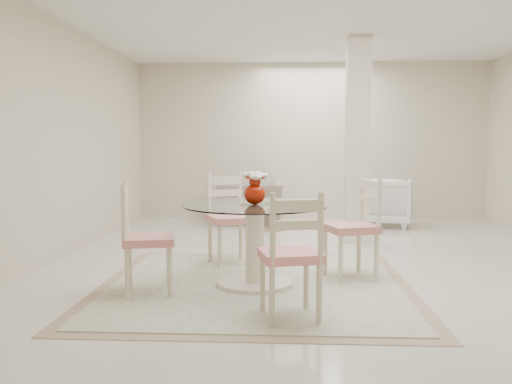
{
  "coord_description": "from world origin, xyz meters",
  "views": [
    {
      "loc": [
        -0.46,
        -5.94,
        1.29
      ],
      "look_at": [
        -0.73,
        -0.89,
        0.85
      ],
      "focal_mm": 38.0,
      "sensor_mm": 36.0,
      "label": 1
    }
  ],
  "objects_px": {
    "dining_chair_west": "(140,231)",
    "dining_chair_south": "(292,246)",
    "dining_chair_east": "(357,219)",
    "dining_chair_north": "(228,211)",
    "side_table": "(271,216)",
    "column": "(357,140)",
    "red_vase": "(255,188)",
    "dining_table": "(255,245)",
    "recliner_taupe": "(250,203)",
    "armchair_white": "(385,202)"
  },
  "relations": [
    {
      "from": "dining_chair_west",
      "to": "dining_chair_south",
      "type": "distance_m",
      "value": 1.44
    },
    {
      "from": "dining_chair_east",
      "to": "dining_chair_south",
      "type": "relative_size",
      "value": 1.05
    },
    {
      "from": "dining_chair_east",
      "to": "dining_chair_south",
      "type": "xyz_separation_m",
      "value": [
        -0.64,
        -1.3,
        -0.03
      ]
    },
    {
      "from": "dining_chair_north",
      "to": "side_table",
      "type": "relative_size",
      "value": 2.39
    },
    {
      "from": "dining_chair_south",
      "to": "side_table",
      "type": "height_order",
      "value": "dining_chair_south"
    },
    {
      "from": "column",
      "to": "dining_chair_east",
      "type": "xyz_separation_m",
      "value": [
        -0.26,
        -2.06,
        -0.77
      ]
    },
    {
      "from": "red_vase",
      "to": "dining_chair_east",
      "type": "height_order",
      "value": "dining_chair_east"
    },
    {
      "from": "dining_table",
      "to": "dining_chair_south",
      "type": "bearing_deg",
      "value": -71.31
    },
    {
      "from": "red_vase",
      "to": "recliner_taupe",
      "type": "xyz_separation_m",
      "value": [
        -0.3,
        3.98,
        -0.56
      ]
    },
    {
      "from": "dining_table",
      "to": "column",
      "type": "bearing_deg",
      "value": 62.86
    },
    {
      "from": "dining_chair_south",
      "to": "dining_table",
      "type": "bearing_deg",
      "value": -84.58
    },
    {
      "from": "dining_table",
      "to": "red_vase",
      "type": "relative_size",
      "value": 4.36
    },
    {
      "from": "dining_chair_east",
      "to": "recliner_taupe",
      "type": "xyz_separation_m",
      "value": [
        -1.27,
        3.64,
        -0.25
      ]
    },
    {
      "from": "dining_table",
      "to": "dining_chair_east",
      "type": "bearing_deg",
      "value": 19.04
    },
    {
      "from": "dining_chair_south",
      "to": "recliner_taupe",
      "type": "height_order",
      "value": "dining_chair_south"
    },
    {
      "from": "dining_chair_north",
      "to": "column",
      "type": "bearing_deg",
      "value": 17.95
    },
    {
      "from": "column",
      "to": "dining_chair_north",
      "type": "relative_size",
      "value": 2.45
    },
    {
      "from": "dining_chair_north",
      "to": "red_vase",
      "type": "bearing_deg",
      "value": -94.92
    },
    {
      "from": "side_table",
      "to": "armchair_white",
      "type": "bearing_deg",
      "value": 17.07
    },
    {
      "from": "dining_chair_east",
      "to": "armchair_white",
      "type": "relative_size",
      "value": 1.32
    },
    {
      "from": "column",
      "to": "dining_chair_east",
      "type": "height_order",
      "value": "column"
    },
    {
      "from": "column",
      "to": "side_table",
      "type": "bearing_deg",
      "value": 141.9
    },
    {
      "from": "recliner_taupe",
      "to": "armchair_white",
      "type": "distance_m",
      "value": 2.18
    },
    {
      "from": "column",
      "to": "armchair_white",
      "type": "relative_size",
      "value": 3.21
    },
    {
      "from": "dining_chair_south",
      "to": "recliner_taupe",
      "type": "relative_size",
      "value": 1.02
    },
    {
      "from": "column",
      "to": "side_table",
      "type": "height_order",
      "value": "column"
    },
    {
      "from": "column",
      "to": "dining_table",
      "type": "distance_m",
      "value": 2.85
    },
    {
      "from": "dining_chair_south",
      "to": "dining_chair_north",
      "type": "bearing_deg",
      "value": -84.2
    },
    {
      "from": "dining_table",
      "to": "red_vase",
      "type": "xyz_separation_m",
      "value": [
        0.0,
        -0.0,
        0.52
      ]
    },
    {
      "from": "column",
      "to": "dining_chair_south",
      "type": "height_order",
      "value": "column"
    },
    {
      "from": "recliner_taupe",
      "to": "dining_chair_east",
      "type": "bearing_deg",
      "value": 105.93
    },
    {
      "from": "dining_chair_east",
      "to": "dining_table",
      "type": "bearing_deg",
      "value": -89.57
    },
    {
      "from": "dining_chair_north",
      "to": "dining_chair_west",
      "type": "height_order",
      "value": "dining_chair_north"
    },
    {
      "from": "column",
      "to": "dining_chair_east",
      "type": "bearing_deg",
      "value": -97.18
    },
    {
      "from": "red_vase",
      "to": "recliner_taupe",
      "type": "relative_size",
      "value": 0.29
    },
    {
      "from": "armchair_white",
      "to": "dining_chair_north",
      "type": "bearing_deg",
      "value": 66.95
    },
    {
      "from": "dining_chair_east",
      "to": "armchair_white",
      "type": "height_order",
      "value": "dining_chair_east"
    },
    {
      "from": "dining_table",
      "to": "dining_chair_north",
      "type": "bearing_deg",
      "value": 109.45
    },
    {
      "from": "red_vase",
      "to": "recliner_taupe",
      "type": "bearing_deg",
      "value": 94.36
    },
    {
      "from": "recliner_taupe",
      "to": "column",
      "type": "bearing_deg",
      "value": 130.68
    },
    {
      "from": "dining_table",
      "to": "armchair_white",
      "type": "height_order",
      "value": "armchair_white"
    },
    {
      "from": "column",
      "to": "red_vase",
      "type": "height_order",
      "value": "column"
    },
    {
      "from": "side_table",
      "to": "dining_chair_west",
      "type": "bearing_deg",
      "value": -105.77
    },
    {
      "from": "red_vase",
      "to": "dining_chair_east",
      "type": "bearing_deg",
      "value": 19.08
    },
    {
      "from": "red_vase",
      "to": "dining_table",
      "type": "bearing_deg",
      "value": 161.57
    },
    {
      "from": "dining_chair_north",
      "to": "dining_chair_west",
      "type": "relative_size",
      "value": 1.04
    },
    {
      "from": "dining_chair_north",
      "to": "side_table",
      "type": "distance_m",
      "value": 2.4
    },
    {
      "from": "dining_chair_south",
      "to": "dining_chair_west",
      "type": "bearing_deg",
      "value": -39.57
    },
    {
      "from": "column",
      "to": "dining_chair_south",
      "type": "distance_m",
      "value": 3.56
    },
    {
      "from": "red_vase",
      "to": "dining_chair_north",
      "type": "bearing_deg",
      "value": 109.5
    }
  ]
}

